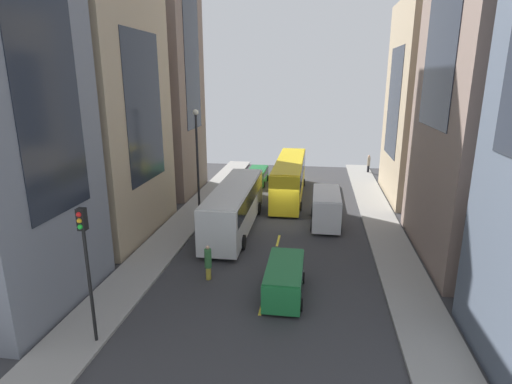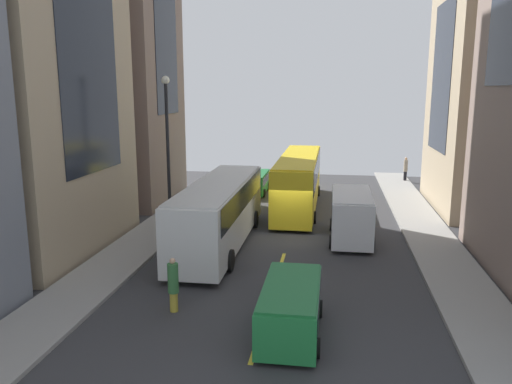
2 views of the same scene
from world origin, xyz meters
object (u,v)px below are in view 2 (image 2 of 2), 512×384
Objects in this scene: streetcar_yellow at (299,177)px; car_green_0 at (291,305)px; delivery_van_white at (352,213)px; pedestrian_crossing_near at (173,284)px; city_bus_white at (220,208)px; car_green_1 at (255,181)px; pedestrian_waiting_curb at (406,168)px.

streetcar_yellow reaches higher than car_green_0.
delivery_van_white is at bearing 78.28° from car_green_0.
pedestrian_crossing_near is at bearing 166.12° from car_green_0.
city_bus_white is at bearing 115.97° from car_green_0.
pedestrian_crossing_near reaches higher than car_green_0.
car_green_0 is at bearing -86.82° from streetcar_yellow.
car_green_1 is at bearing 91.29° from city_bus_white.
city_bus_white is at bearing 114.68° from pedestrian_waiting_curb.
pedestrian_waiting_curb is at bearing -114.93° from pedestrian_crossing_near.
city_bus_white reaches higher than delivery_van_white.
pedestrian_waiting_curb is at bearing 74.10° from delivery_van_white.
city_bus_white is 2.60× the size of car_green_0.
pedestrian_waiting_curb is (5.22, 18.34, -0.29)m from delivery_van_white.
car_green_1 is at bearing 121.20° from delivery_van_white.
car_green_0 is 4.48m from pedestrian_crossing_near.
car_green_0 is at bearing 130.80° from pedestrian_waiting_curb.
city_bus_white is 10.17m from car_green_0.
streetcar_yellow reaches higher than pedestrian_crossing_near.
delivery_van_white is at bearing -65.22° from streetcar_yellow.
delivery_van_white is 11.34m from car_green_0.
streetcar_yellow is at bearing 107.69° from pedestrian_waiting_curb.
pedestrian_crossing_near is at bearing -89.43° from city_bus_white.
pedestrian_crossing_near is (-4.35, 1.07, 0.06)m from car_green_0.
car_green_1 is at bearing 101.78° from car_green_0.
car_green_0 is (-2.30, -11.09, -0.51)m from delivery_van_white.
delivery_van_white is (6.73, 1.99, -0.50)m from city_bus_white.
car_green_0 is (4.43, -9.10, -1.01)m from city_bus_white.
city_bus_white is at bearing -88.71° from car_green_1.
pedestrian_waiting_curb is (12.26, 6.72, 0.28)m from car_green_1.
pedestrian_waiting_curb is (8.54, 11.15, -0.90)m from streetcar_yellow.
delivery_van_white reaches higher than car_green_1.
streetcar_yellow is 14.08m from pedestrian_waiting_curb.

